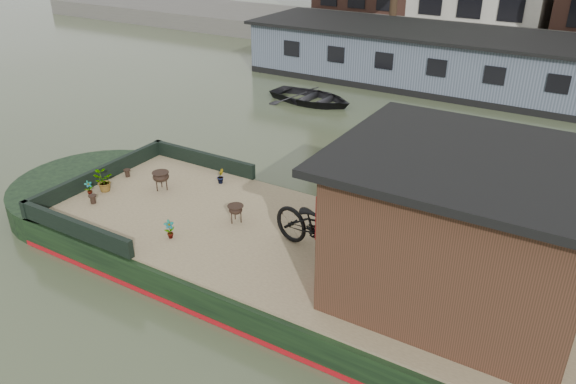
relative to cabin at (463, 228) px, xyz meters
The scene contains 18 objects.
ground 2.88m from the cabin, behind, with size 120.00×120.00×0.00m, color #363E27.
houseboat_hull 3.87m from the cabin, behind, with size 14.01×4.02×0.60m.
houseboat_deck 2.52m from the cabin, behind, with size 11.80×3.80×0.05m, color #92815A.
bow_bulwark 7.33m from the cabin, behind, with size 3.00×4.00×0.35m.
cabin is the anchor object (origin of this frame).
bicycle 2.49m from the cabin, behind, with size 0.73×2.10×1.10m, color black.
potted_plant_a 5.28m from the cabin, 168.29° to the right, with size 0.20×0.13×0.37m, color maroon.
potted_plant_b 5.99m from the cabin, 166.53° to the left, with size 0.18×0.15×0.33m, color brown.
potted_plant_c 7.74m from the cabin, behind, with size 0.42×0.36×0.47m, color #AE5332.
potted_plant_d 2.80m from the cabin, 139.59° to the left, with size 0.27×0.27×0.49m, color #A05B2B.
potted_plant_e 7.88m from the cabin, behind, with size 0.18×0.12×0.33m, color #A46130.
brazier_front 6.73m from the cabin, behind, with size 0.39×0.39×0.42m, color black, non-canonical shape.
brazier_rear 4.50m from the cabin, behind, with size 0.34×0.34×0.36m, color black, non-canonical shape.
bollard_port 7.89m from the cabin, behind, with size 0.16×0.16×0.18m, color black.
bollard_stbd 7.55m from the cabin, behind, with size 0.17×0.17×0.19m, color black.
dinghy 12.40m from the cabin, 129.73° to the left, with size 2.26×3.16×0.65m, color black.
far_houseboat 14.20m from the cabin, 98.88° to the left, with size 20.40×4.40×2.11m.
quay 20.67m from the cabin, 96.09° to the left, with size 60.00×6.00×0.90m, color #47443F.
Camera 1 is at (3.71, -7.66, 6.18)m, focal length 35.00 mm.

